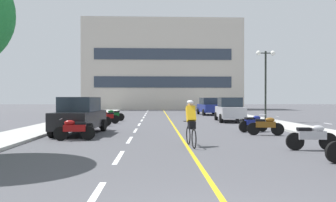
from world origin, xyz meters
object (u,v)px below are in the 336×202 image
(motorcycle_2, at_px, (312,136))
(parked_car_mid, at_px, (230,109))
(motorcycle_3, at_px, (74,129))
(motorcycle_8, at_px, (107,117))
(motorcycle_6, at_px, (94,121))
(motorcycle_9, at_px, (113,115))
(cyclist_rider, at_px, (191,122))
(parked_car_near, at_px, (80,115))
(street_lamp_mid, at_px, (266,69))
(parked_car_far, at_px, (209,106))
(motorcycle_4, at_px, (266,125))
(motorcycle_5, at_px, (254,123))
(motorcycle_7, at_px, (98,119))

(motorcycle_2, bearing_deg, parked_car_mid, 88.53)
(motorcycle_3, xyz_separation_m, motorcycle_8, (0.02, 8.92, 0.00))
(motorcycle_6, distance_m, motorcycle_9, 6.61)
(motorcycle_8, distance_m, cyclist_rider, 11.69)
(parked_car_near, bearing_deg, street_lamp_mid, 33.58)
(cyclist_rider, bearing_deg, motorcycle_8, 113.59)
(parked_car_far, height_order, motorcycle_6, parked_car_far)
(street_lamp_mid, xyz_separation_m, motorcycle_2, (-3.01, -13.33, -3.46))
(motorcycle_4, relative_size, motorcycle_6, 1.03)
(parked_car_mid, xyz_separation_m, motorcycle_5, (-0.51, -7.64, -0.44))
(motorcycle_6, bearing_deg, motorcycle_3, -88.55)
(parked_car_mid, height_order, motorcycle_5, parked_car_mid)
(cyclist_rider, bearing_deg, motorcycle_4, 40.05)
(motorcycle_5, bearing_deg, motorcycle_2, -88.51)
(motorcycle_3, height_order, motorcycle_6, same)
(motorcycle_5, distance_m, cyclist_rider, 6.19)
(motorcycle_7, distance_m, motorcycle_8, 1.95)
(motorcycle_2, bearing_deg, motorcycle_5, 91.49)
(parked_car_mid, xyz_separation_m, motorcycle_2, (-0.35, -13.62, -0.44))
(motorcycle_4, height_order, motorcycle_7, same)
(street_lamp_mid, xyz_separation_m, motorcycle_9, (-11.57, 1.21, -3.46))
(parked_car_mid, relative_size, motorcycle_7, 2.52)
(motorcycle_8, bearing_deg, parked_car_far, 52.06)
(parked_car_far, distance_m, motorcycle_8, 14.67)
(parked_car_mid, distance_m, cyclist_rider, 13.22)
(motorcycle_4, xyz_separation_m, motorcycle_5, (-0.11, 1.55, 0.00))
(motorcycle_3, relative_size, cyclist_rider, 0.96)
(parked_car_mid, xyz_separation_m, parked_car_far, (0.02, 9.78, 0.00))
(motorcycle_9, distance_m, cyclist_rider, 14.18)
(parked_car_mid, distance_m, motorcycle_9, 8.97)
(parked_car_near, height_order, motorcycle_2, parked_car_near)
(street_lamp_mid, bearing_deg, cyclist_rider, -119.78)
(parked_car_far, bearing_deg, motorcycle_3, -113.79)
(parked_car_far, bearing_deg, motorcycle_5, -91.72)
(motorcycle_8, bearing_deg, street_lamp_mid, 7.33)
(motorcycle_5, bearing_deg, cyclist_rider, -128.20)
(motorcycle_2, height_order, motorcycle_5, same)
(street_lamp_mid, relative_size, parked_car_mid, 1.22)
(motorcycle_3, bearing_deg, motorcycle_8, 89.89)
(cyclist_rider, bearing_deg, motorcycle_3, 159.23)
(motorcycle_6, bearing_deg, motorcycle_9, 87.97)
(parked_car_near, distance_m, motorcycle_9, 9.21)
(cyclist_rider, bearing_deg, motorcycle_5, 51.80)
(motorcycle_2, relative_size, motorcycle_6, 1.04)
(parked_car_far, bearing_deg, motorcycle_4, -91.25)
(parked_car_near, bearing_deg, motorcycle_7, 89.13)
(street_lamp_mid, xyz_separation_m, cyclist_rider, (-6.98, -12.20, -3.04))
(parked_car_near, bearing_deg, cyclist_rider, -40.07)
(motorcycle_6, bearing_deg, motorcycle_4, -21.82)
(motorcycle_8, bearing_deg, motorcycle_5, -34.54)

